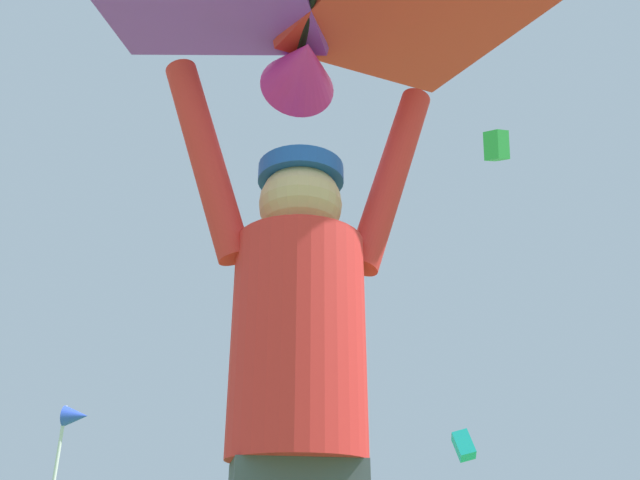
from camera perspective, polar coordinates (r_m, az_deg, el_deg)
The scene contains 5 objects.
kite_flyer_person at distance 1.62m, azimuth -1.97°, elevation -14.61°, with size 0.81×0.41×1.92m.
held_stunt_kite at distance 2.11m, azimuth -1.20°, elevation 18.58°, with size 1.59×1.00×0.39m.
distant_kite_teal_high_left at distance 34.96m, azimuth 12.43°, elevation -17.12°, with size 1.14×1.20×1.64m.
distant_kite_green_low_right at distance 29.34m, azimuth 15.16°, elevation 7.97°, with size 1.13×1.50×1.58m.
marker_flag at distance 8.46m, azimuth -20.86°, elevation -15.26°, with size 0.30×0.24×2.12m.
Camera 1 is at (0.03, -1.68, 0.65)m, focal length 36.64 mm.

